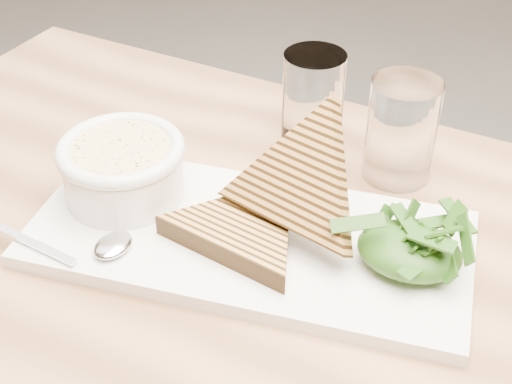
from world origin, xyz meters
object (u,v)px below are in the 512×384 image
(glass_far, at_px, (401,130))
(soup_bowl, at_px, (124,175))
(platter, at_px, (249,239))
(table_top, at_px, (259,319))
(glass_near, at_px, (313,98))

(glass_far, bearing_deg, soup_bowl, -148.31)
(platter, xyz_separation_m, soup_bowl, (-0.14, 0.01, 0.03))
(table_top, height_order, soup_bowl, soup_bowl)
(table_top, bearing_deg, platter, 117.91)
(platter, relative_size, glass_near, 3.91)
(soup_bowl, distance_m, glass_near, 0.23)
(glass_near, xyz_separation_m, glass_far, (0.11, -0.04, 0.00))
(glass_far, bearing_deg, table_top, -107.04)
(platter, xyz_separation_m, glass_near, (0.00, 0.20, 0.05))
(glass_far, bearing_deg, platter, -123.03)
(table_top, relative_size, platter, 2.60)
(platter, distance_m, soup_bowl, 0.14)
(glass_near, bearing_deg, soup_bowl, -126.28)
(platter, distance_m, glass_near, 0.21)
(table_top, relative_size, glass_far, 9.68)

